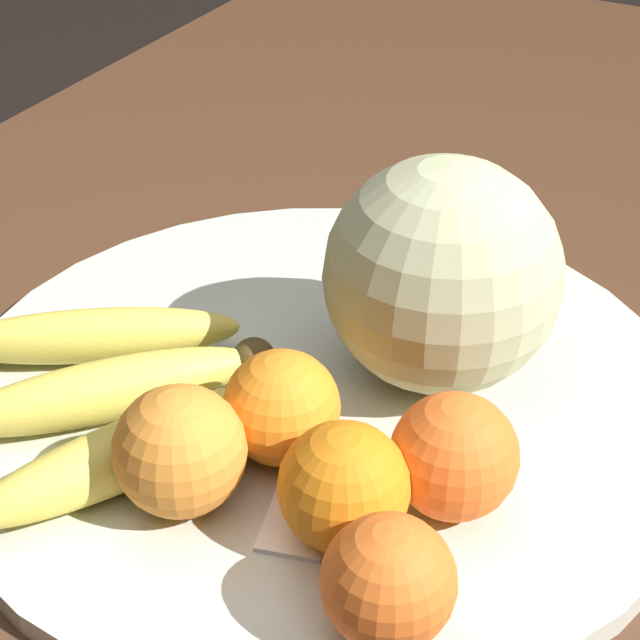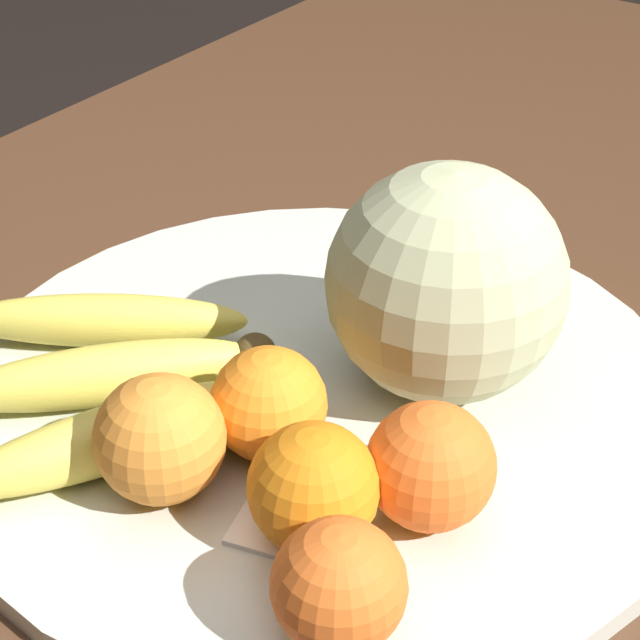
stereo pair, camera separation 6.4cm
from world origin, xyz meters
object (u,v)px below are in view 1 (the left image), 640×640
object	(u,v)px
kitchen_table	(329,455)
orange_back_left	(186,453)
orange_front_left	(454,456)
melon	(444,273)
orange_back_right	(388,582)
produce_tag	(309,494)
orange_front_right	(282,407)
orange_mid_center	(344,487)
banana_bunch	(114,393)
fruit_bowl	(320,395)

from	to	relation	value
kitchen_table	orange_back_left	distance (m)	0.22
kitchen_table	orange_front_left	distance (m)	0.22
melon	orange_back_right	xyz separation A→B (m)	(0.20, 0.06, -0.04)
produce_tag	melon	bearing A→B (deg)	158.59
orange_front_right	orange_mid_center	xyz separation A→B (m)	(0.04, 0.06, 0.00)
produce_tag	orange_front_left	bearing A→B (deg)	98.91
kitchen_table	orange_front_left	bearing A→B (deg)	50.52
kitchen_table	orange_front_left	world-z (taller)	orange_front_left
orange_mid_center	melon	bearing A→B (deg)	-175.41
orange_mid_center	orange_back_right	xyz separation A→B (m)	(0.04, 0.05, -0.00)
orange_front_left	orange_front_right	distance (m)	0.10
melon	banana_bunch	bearing A→B (deg)	-48.16
fruit_bowl	orange_back_left	world-z (taller)	orange_back_left
orange_back_left	orange_back_right	world-z (taller)	orange_back_left
orange_front_right	orange_back_left	xyz separation A→B (m)	(0.06, -0.02, 0.00)
melon	orange_front_left	world-z (taller)	melon
orange_front_right	produce_tag	world-z (taller)	orange_front_right
kitchen_table	banana_bunch	world-z (taller)	banana_bunch
orange_front_left	orange_mid_center	size ratio (longest dim) A/B	1.01
fruit_bowl	banana_bunch	world-z (taller)	banana_bunch
orange_front_left	orange_front_right	size ratio (longest dim) A/B	1.04
produce_tag	orange_back_right	bearing A→B (deg)	36.41
banana_bunch	orange_front_left	distance (m)	0.21
orange_mid_center	orange_front_left	bearing A→B (deg)	139.49
fruit_bowl	orange_back_right	world-z (taller)	orange_back_right
melon	orange_mid_center	size ratio (longest dim) A/B	2.11
melon	orange_front_right	distance (m)	0.13
fruit_bowl	produce_tag	size ratio (longest dim) A/B	4.65
fruit_bowl	melon	world-z (taller)	melon
melon	orange_back_right	world-z (taller)	melon
orange_back_right	produce_tag	size ratio (longest dim) A/B	0.65
orange_front_right	kitchen_table	bearing A→B (deg)	-166.04
fruit_bowl	melon	bearing A→B (deg)	130.90
fruit_bowl	orange_mid_center	bearing A→B (deg)	33.43
orange_front_left	produce_tag	size ratio (longest dim) A/B	0.69
fruit_bowl	orange_mid_center	world-z (taller)	orange_mid_center
orange_front_left	orange_front_right	bearing A→B (deg)	-86.56
banana_bunch	orange_front_right	size ratio (longest dim) A/B	3.59
orange_back_left	produce_tag	size ratio (longest dim) A/B	0.72
orange_front_right	orange_mid_center	world-z (taller)	orange_mid_center
melon	produce_tag	size ratio (longest dim) A/B	1.45
kitchen_table	orange_front_right	bearing A→B (deg)	13.96
kitchen_table	melon	distance (m)	0.19
fruit_bowl	orange_back_right	xyz separation A→B (m)	(0.15, 0.12, 0.04)
fruit_bowl	orange_front_left	size ratio (longest dim) A/B	6.71
kitchen_table	orange_back_right	distance (m)	0.27
orange_back_right	fruit_bowl	bearing A→B (deg)	-142.46
fruit_bowl	orange_front_left	distance (m)	0.13
fruit_bowl	orange_back_left	bearing A→B (deg)	-6.31
orange_back_right	produce_tag	distance (m)	0.10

